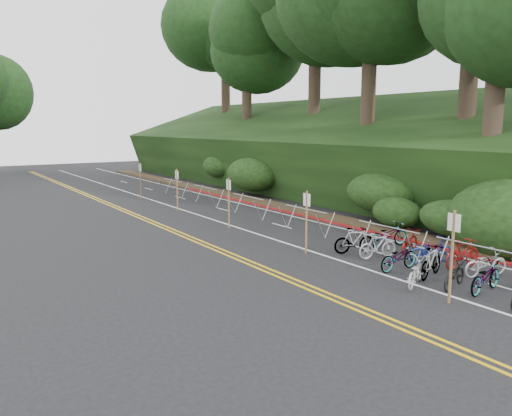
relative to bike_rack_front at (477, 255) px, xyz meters
The scene contains 11 objects.
ground 3.15m from the bike_rack_front, 163.99° to the left, with size 120.00×120.00×0.00m, color black.
road_markings 11.20m from the bike_rack_front, 101.77° to the left, with size 7.47×80.00×0.01m.
red_curb 13.16m from the bike_rack_front, 77.74° to the left, with size 0.25×28.00×0.10m, color maroon.
embankment 22.33m from the bike_rack_front, 63.17° to the left, with size 14.30×48.14×9.11m.
tree_cluster 26.61m from the bike_rack_front, 73.33° to the left, with size 33.53×54.94×20.33m.
bike_rack_front is the anchor object (origin of this frame).
bike_racks_rest 13.84m from the bike_rack_front, 89.63° to the left, with size 1.14×23.00×1.17m.
signpost_near 2.67m from the bike_rack_front, 162.48° to the right, with size 0.08×0.40×2.69m.
signposts_rest 15.02m from the bike_rack_front, 98.85° to the left, with size 0.08×18.40×2.50m.
bike_front 2.19m from the bike_rack_front, 157.90° to the left, with size 1.72×0.60×0.90m, color beige.
bike_valet 1.39m from the bike_rack_front, 85.54° to the left, with size 3.49×8.95×1.06m.
Camera 1 is at (-11.64, -9.89, 4.99)m, focal length 35.00 mm.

